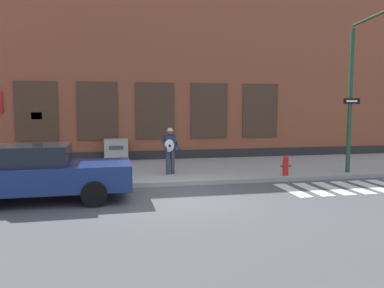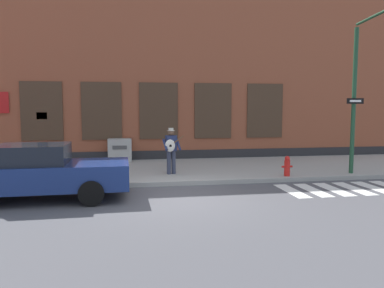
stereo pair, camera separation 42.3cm
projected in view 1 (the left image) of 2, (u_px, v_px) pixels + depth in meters
The scene contains 9 objects.
ground_plane at pixel (181, 198), 10.41m from camera, with size 160.00×160.00×0.00m, color #4C4C51.
sidewalk at pixel (162, 170), 14.57m from camera, with size 28.00×5.34×0.15m.
building_backdrop at pixel (150, 63), 18.67m from camera, with size 28.00×4.06×9.48m.
crosswalk at pixel (362, 187), 11.87m from camera, with size 5.20×1.90×0.01m.
red_car at pixel (42, 173), 10.01m from camera, with size 4.63×2.05×1.53m.
busker at pixel (170, 148), 13.24m from camera, with size 0.75×0.58×1.65m.
traffic_light at pixel (366, 68), 12.40m from camera, with size 0.81×2.77×5.35m.
utility_box at pixel (116, 150), 16.33m from camera, with size 1.02×0.65×1.00m.
fire_hydrant at pixel (286, 166), 13.07m from camera, with size 0.38×0.20×0.70m.
Camera 1 is at (-1.74, -10.07, 2.52)m, focal length 35.00 mm.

